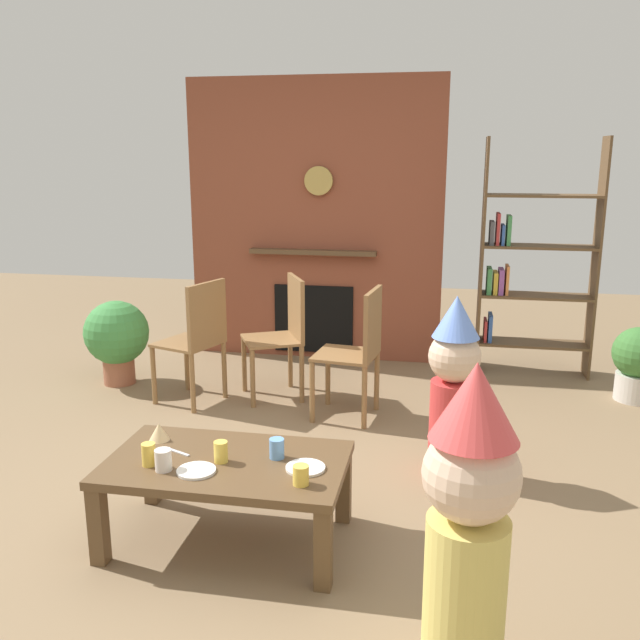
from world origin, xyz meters
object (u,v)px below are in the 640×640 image
at_px(paper_cup_near_right, 149,454).
at_px(birthday_cake_slice, 159,432).
at_px(potted_plant_tall, 638,361).
at_px(dining_chair_left, 198,335).
at_px(dining_chair_right, 359,346).
at_px(potted_plant_short, 117,336).
at_px(paper_plate_front, 305,468).
at_px(child_with_cone_hat, 469,522).
at_px(paper_cup_near_left, 163,460).
at_px(dining_chair_middle, 284,330).
at_px(paper_cup_far_right, 221,452).
at_px(child_in_pink, 453,383).
at_px(paper_cup_center, 277,448).
at_px(paper_plate_rear, 196,471).
at_px(paper_cup_far_left, 301,475).
at_px(coffee_table, 227,472).
at_px(bookshelf, 528,266).

relative_size(paper_cup_near_right, birthday_cake_slice, 1.04).
height_order(paper_cup_near_right, potted_plant_tall, potted_plant_tall).
distance_m(dining_chair_left, dining_chair_right, 1.17).
relative_size(dining_chair_right, potted_plant_short, 1.36).
relative_size(paper_plate_front, child_with_cone_hat, 0.15).
bearing_deg(dining_chair_left, paper_cup_near_left, 125.13).
bearing_deg(dining_chair_middle, potted_plant_tall, 162.04).
distance_m(paper_cup_far_right, potted_plant_short, 2.55).
bearing_deg(paper_plate_front, dining_chair_middle, 106.16).
distance_m(paper_plate_front, potted_plant_short, 2.80).
height_order(child_in_pink, dining_chair_left, child_in_pink).
bearing_deg(potted_plant_tall, paper_cup_center, -133.03).
relative_size(paper_cup_center, paper_plate_rear, 0.54).
bearing_deg(child_with_cone_hat, potted_plant_tall, -79.76).
xyz_separation_m(paper_cup_far_right, paper_plate_front, (0.39, -0.00, -0.04)).
height_order(paper_cup_far_left, potted_plant_tall, potted_plant_tall).
height_order(paper_cup_far_left, child_with_cone_hat, child_with_cone_hat).
relative_size(paper_cup_far_left, child_with_cone_hat, 0.07).
xyz_separation_m(paper_cup_near_left, potted_plant_short, (-1.32, 2.16, -0.07)).
distance_m(paper_cup_near_left, dining_chair_left, 1.93).
xyz_separation_m(coffee_table, dining_chair_middle, (-0.20, 1.97, 0.17)).
height_order(bookshelf, paper_cup_far_right, bookshelf).
bearing_deg(paper_cup_near_left, paper_plate_front, 11.62).
xyz_separation_m(birthday_cake_slice, dining_chair_left, (-0.38, 1.55, 0.06)).
xyz_separation_m(bookshelf, potted_plant_tall, (0.76, -0.54, -0.59)).
height_order(birthday_cake_slice, dining_chair_right, dining_chair_right).
distance_m(child_in_pink, dining_chair_left, 1.97).
height_order(paper_cup_near_left, paper_plate_front, paper_cup_near_left).
height_order(birthday_cake_slice, dining_chair_left, dining_chair_left).
distance_m(birthday_cake_slice, child_in_pink, 1.58).
height_order(paper_cup_near_left, paper_cup_center, paper_cup_near_left).
distance_m(paper_cup_center, child_in_pink, 1.14).
bearing_deg(dining_chair_right, dining_chair_middle, -22.15).
bearing_deg(dining_chair_middle, paper_cup_near_right, 60.35).
distance_m(paper_cup_far_left, child_with_cone_hat, 0.87).
distance_m(paper_cup_near_left, paper_cup_far_left, 0.62).
height_order(child_in_pink, potted_plant_tall, child_in_pink).
relative_size(paper_cup_near_left, dining_chair_right, 0.11).
bearing_deg(paper_plate_front, dining_chair_right, 89.28).
relative_size(paper_cup_far_right, dining_chair_left, 0.11).
xyz_separation_m(coffee_table, paper_plate_front, (0.37, -0.02, 0.07)).
height_order(paper_cup_center, paper_cup_far_left, paper_cup_center).
xyz_separation_m(paper_cup_center, dining_chair_right, (0.17, 1.57, 0.06)).
bearing_deg(dining_chair_right, paper_cup_near_right, 74.83).
bearing_deg(birthday_cake_slice, dining_chair_left, 103.82).
relative_size(child_with_cone_hat, potted_plant_short, 1.73).
xyz_separation_m(paper_plate_front, dining_chair_right, (0.02, 1.66, 0.10)).
distance_m(paper_plate_front, potted_plant_tall, 3.09).
height_order(child_with_cone_hat, dining_chair_left, child_with_cone_hat).
bearing_deg(potted_plant_tall, paper_plate_front, -129.86).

